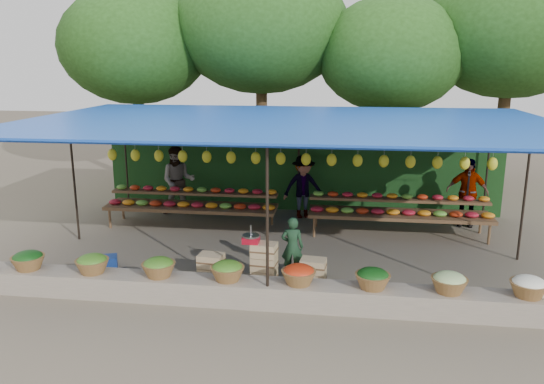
# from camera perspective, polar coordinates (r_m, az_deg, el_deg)

# --- Properties ---
(ground) EXTENTS (60.00, 60.00, 0.00)m
(ground) POSITION_cam_1_polar(r_m,az_deg,el_deg) (11.64, 1.56, -6.12)
(ground) COLOR brown
(ground) RESTS_ON ground
(stone_curb) EXTENTS (10.60, 0.55, 0.40)m
(stone_curb) POSITION_cam_1_polar(r_m,az_deg,el_deg) (9.04, -0.35, -10.85)
(stone_curb) COLOR slate
(stone_curb) RESTS_ON ground
(stall_canopy) EXTENTS (10.80, 6.60, 2.82)m
(stall_canopy) POSITION_cam_1_polar(r_m,az_deg,el_deg) (11.08, 1.69, 7.13)
(stall_canopy) COLOR black
(stall_canopy) RESTS_ON ground
(produce_baskets) EXTENTS (8.98, 0.58, 0.34)m
(produce_baskets) POSITION_cam_1_polar(r_m,az_deg,el_deg) (8.91, -1.00, -8.69)
(produce_baskets) COLOR brown
(produce_baskets) RESTS_ON stone_curb
(netting_backdrop) EXTENTS (10.60, 0.06, 2.50)m
(netting_backdrop) POSITION_cam_1_polar(r_m,az_deg,el_deg) (14.34, 2.96, 2.89)
(netting_backdrop) COLOR #1B4B1E
(netting_backdrop) RESTS_ON ground
(tree_row) EXTENTS (16.51, 5.50, 7.12)m
(tree_row) POSITION_cam_1_polar(r_m,az_deg,el_deg) (16.99, 5.75, 16.26)
(tree_row) COLOR #3D2816
(tree_row) RESTS_ON ground
(fruit_table_left) EXTENTS (4.21, 0.95, 0.93)m
(fruit_table_left) POSITION_cam_1_polar(r_m,az_deg,el_deg) (13.20, -8.59, -1.09)
(fruit_table_left) COLOR #4E2D1F
(fruit_table_left) RESTS_ON ground
(fruit_table_right) EXTENTS (4.21, 0.95, 0.93)m
(fruit_table_right) POSITION_cam_1_polar(r_m,az_deg,el_deg) (12.76, 13.53, -1.85)
(fruit_table_right) COLOR #4E2D1F
(fruit_table_right) RESTS_ON ground
(crate_counter) EXTENTS (2.38, 0.38, 0.77)m
(crate_counter) POSITION_cam_1_polar(r_m,az_deg,el_deg) (9.83, -1.01, -8.06)
(crate_counter) COLOR tan
(crate_counter) RESTS_ON ground
(weighing_scale) EXTENTS (0.32, 0.32, 0.34)m
(weighing_scale) POSITION_cam_1_polar(r_m,az_deg,el_deg) (9.67, -2.28, -5.03)
(weighing_scale) COLOR red
(weighing_scale) RESTS_ON crate_counter
(vendor_seated) EXTENTS (0.43, 0.28, 1.17)m
(vendor_seated) POSITION_cam_1_polar(r_m,az_deg,el_deg) (10.04, 2.20, -5.92)
(vendor_seated) COLOR #1B3B23
(vendor_seated) RESTS_ON ground
(customer_left) EXTENTS (1.00, 0.84, 1.83)m
(customer_left) POSITION_cam_1_polar(r_m,az_deg,el_deg) (14.18, -10.05, 1.18)
(customer_left) COLOR slate
(customer_left) RESTS_ON ground
(customer_mid) EXTENTS (1.21, 0.94, 1.65)m
(customer_mid) POSITION_cam_1_polar(r_m,az_deg,el_deg) (13.73, 3.38, 0.56)
(customer_mid) COLOR slate
(customer_mid) RESTS_ON ground
(customer_right) EXTENTS (1.06, 0.65, 1.69)m
(customer_right) POSITION_cam_1_polar(r_m,az_deg,el_deg) (13.90, 20.25, -0.02)
(customer_right) COLOR slate
(customer_right) RESTS_ON ground
(blue_crate_back) EXTENTS (0.54, 0.47, 0.27)m
(blue_crate_back) POSITION_cam_1_polar(r_m,az_deg,el_deg) (10.98, -17.49, -7.30)
(blue_crate_back) COLOR navy
(blue_crate_back) RESTS_ON ground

